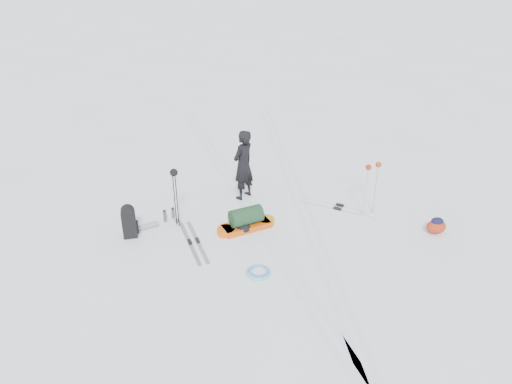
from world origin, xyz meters
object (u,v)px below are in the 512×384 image
skier (243,165)px  expedition_rucksack (131,222)px  pulk_sled (246,221)px  ski_poles_black (174,180)px

skier → expedition_rucksack: skier is taller
pulk_sled → expedition_rucksack: size_ratio=1.83×
pulk_sled → expedition_rucksack: bearing=160.5°
skier → pulk_sled: skier is taller
expedition_rucksack → ski_poles_black: size_ratio=0.56×
expedition_rucksack → ski_poles_black: ski_poles_black is taller
expedition_rucksack → ski_poles_black: (1.07, 0.21, 0.85)m
skier → pulk_sled: 1.74m
pulk_sled → expedition_rucksack: (-2.62, 0.37, 0.16)m
skier → pulk_sled: bearing=41.0°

